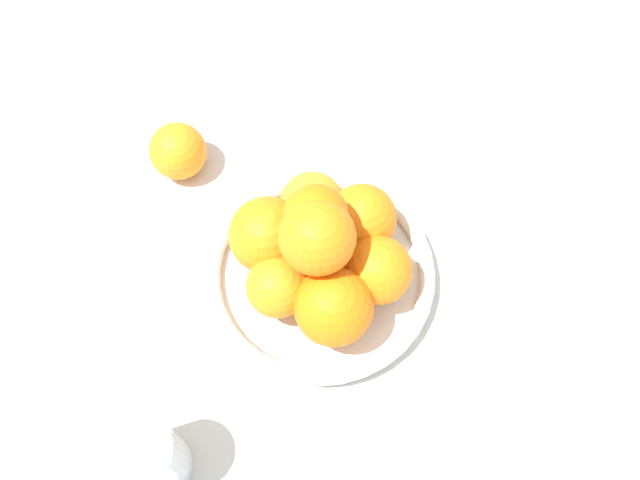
# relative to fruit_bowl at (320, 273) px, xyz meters

# --- Properties ---
(ground_plane) EXTENTS (4.00, 4.00, 0.00)m
(ground_plane) POSITION_rel_fruit_bowl_xyz_m (0.00, 0.00, -0.01)
(ground_plane) COLOR beige
(fruit_bowl) EXTENTS (0.25, 0.25, 0.03)m
(fruit_bowl) POSITION_rel_fruit_bowl_xyz_m (0.00, 0.00, 0.00)
(fruit_bowl) COLOR silver
(fruit_bowl) RESTS_ON ground_plane
(orange_pile) EXTENTS (0.19, 0.19, 0.13)m
(orange_pile) POSITION_rel_fruit_bowl_xyz_m (-0.00, 0.00, 0.06)
(orange_pile) COLOR orange
(orange_pile) RESTS_ON fruit_bowl
(stray_orange) EXTENTS (0.07, 0.07, 0.07)m
(stray_orange) POSITION_rel_fruit_bowl_xyz_m (0.11, 0.20, 0.02)
(stray_orange) COLOR orange
(stray_orange) RESTS_ON ground_plane
(drinking_glass) EXTENTS (0.06, 0.06, 0.09)m
(drinking_glass) POSITION_rel_fruit_bowl_xyz_m (-0.23, 0.11, 0.03)
(drinking_glass) COLOR silver
(drinking_glass) RESTS_ON ground_plane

